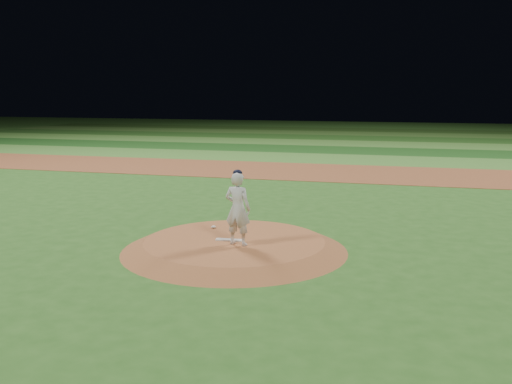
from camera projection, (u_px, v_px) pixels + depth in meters
ground at (235, 250)px, 13.93m from camera, size 120.00×120.00×0.00m
infield_dirt_band at (322, 172)px, 27.23m from camera, size 70.00×6.00×0.02m
outfield_stripe_0 at (337, 159)px, 32.46m from camera, size 70.00×5.00×0.02m
outfield_stripe_1 at (346, 150)px, 37.21m from camera, size 70.00×5.00×0.02m
outfield_stripe_2 at (354, 143)px, 41.96m from camera, size 70.00×5.00×0.02m
outfield_stripe_3 at (360, 138)px, 46.71m from camera, size 70.00×5.00×0.02m
outfield_stripe_4 at (365, 134)px, 51.46m from camera, size 70.00×5.00×0.02m
outfield_stripe_5 at (369, 130)px, 56.21m from camera, size 70.00×5.00×0.02m
pitchers_mound at (235, 245)px, 13.91m from camera, size 5.50×5.50×0.25m
pitching_rubber at (229, 240)px, 13.85m from camera, size 0.66×0.21×0.03m
rosin_bag at (214, 227)px, 15.09m from camera, size 0.13×0.13×0.07m
pitcher_on_mound at (238, 208)px, 13.32m from camera, size 0.69×0.51×1.80m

